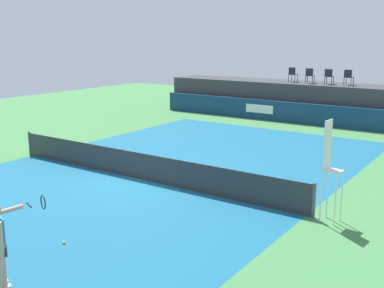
{
  "coord_description": "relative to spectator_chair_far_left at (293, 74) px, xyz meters",
  "views": [
    {
      "loc": [
        10.34,
        -11.85,
        4.85
      ],
      "look_at": [
        0.75,
        2.0,
        1.0
      ],
      "focal_mm": 43.6,
      "sensor_mm": 36.0,
      "label": 1
    }
  ],
  "objects": [
    {
      "name": "spectator_chair_right",
      "position": [
        3.43,
        -0.19,
        0.0
      ],
      "size": [
        0.45,
        0.45,
        0.89
      ],
      "color": "#1E232D",
      "rests_on": "spectator_platform"
    },
    {
      "name": "sponsor_wall",
      "position": [
        0.93,
        -1.78,
        -2.09
      ],
      "size": [
        18.0,
        0.22,
        1.2
      ],
      "color": "navy",
      "rests_on": "ground"
    },
    {
      "name": "net_post_near",
      "position": [
        -5.27,
        -15.28,
        -2.19
      ],
      "size": [
        0.1,
        0.1,
        1.0
      ],
      "primitive_type": "cylinder",
      "color": "#4C4C51",
      "rests_on": "ground"
    },
    {
      "name": "tennis_ball",
      "position": [
        2.81,
        -20.33,
        -2.66
      ],
      "size": [
        0.07,
        0.07,
        0.07
      ],
      "primitive_type": "sphere",
      "color": "#D8EA33",
      "rests_on": "court_inner"
    },
    {
      "name": "spectator_chair_far_left",
      "position": [
        0.0,
        0.0,
        0.0
      ],
      "size": [
        0.47,
        0.47,
        0.89
      ],
      "color": "#1E232D",
      "rests_on": "spectator_platform"
    },
    {
      "name": "umpire_chair",
      "position": [
        7.5,
        -15.27,
        -1.11
      ],
      "size": [
        0.48,
        0.48,
        2.76
      ],
      "color": "white",
      "rests_on": "ground"
    },
    {
      "name": "spectator_chair_left",
      "position": [
        1.19,
        -0.31,
        0.0
      ],
      "size": [
        0.48,
        0.48,
        0.89
      ],
      "color": "#1E232D",
      "rests_on": "spectator_platform"
    },
    {
      "name": "spectator_platform",
      "position": [
        0.93,
        0.02,
        -1.59
      ],
      "size": [
        18.0,
        2.8,
        2.2
      ],
      "primitive_type": "cube",
      "color": "#38383D",
      "rests_on": "ground"
    },
    {
      "name": "tennis_player",
      "position": [
        3.44,
        -22.36,
        -1.73
      ],
      "size": [
        0.55,
        1.25,
        1.77
      ],
      "color": "white",
      "rests_on": "court_inner"
    },
    {
      "name": "ground_plane",
      "position": [
        0.93,
        -12.28,
        -2.69
      ],
      "size": [
        48.0,
        48.0,
        0.0
      ],
      "primitive_type": "plane",
      "color": "#3D7A42"
    },
    {
      "name": "court_inner",
      "position": [
        0.93,
        -15.28,
        -2.69
      ],
      "size": [
        12.0,
        22.0,
        0.0
      ],
      "primitive_type": "cube",
      "color": "#16597A",
      "rests_on": "ground"
    },
    {
      "name": "tennis_net",
      "position": [
        0.93,
        -15.28,
        -2.22
      ],
      "size": [
        12.4,
        0.02,
        0.95
      ],
      "primitive_type": "cube",
      "color": "#2D2D2D",
      "rests_on": "ground"
    },
    {
      "name": "spectator_chair_center",
      "position": [
        2.34,
        -0.27,
        0.0
      ],
      "size": [
        0.46,
        0.46,
        0.89
      ],
      "color": "#1E232D",
      "rests_on": "spectator_platform"
    },
    {
      "name": "net_post_far",
      "position": [
        7.13,
        -15.28,
        -2.19
      ],
      "size": [
        0.1,
        0.1,
        1.0
      ],
      "primitive_type": "cylinder",
      "color": "#4C4C51",
      "rests_on": "ground"
    }
  ]
}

